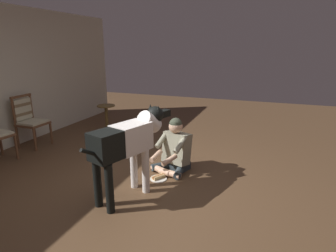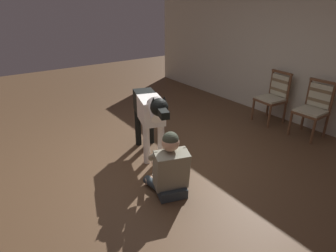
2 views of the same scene
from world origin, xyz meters
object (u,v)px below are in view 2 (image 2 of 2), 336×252
at_px(dining_chair_left_of_pair, 274,95).
at_px(person_sitting_on_floor, 170,168).
at_px(dining_chair_right_of_pair, 314,106).
at_px(hot_dog_on_plate, 161,173).
at_px(large_dog, 150,111).

distance_m(dining_chair_left_of_pair, person_sitting_on_floor, 3.06).
bearing_deg(person_sitting_on_floor, dining_chair_left_of_pair, 102.98).
xyz_separation_m(dining_chair_right_of_pair, person_sitting_on_floor, (-0.11, -2.98, -0.20)).
bearing_deg(person_sitting_on_floor, hot_dog_on_plate, 161.87).
xyz_separation_m(large_dog, hot_dog_on_plate, (0.53, -0.17, -0.71)).
distance_m(dining_chair_right_of_pair, person_sitting_on_floor, 2.99).
height_order(dining_chair_right_of_pair, hot_dog_on_plate, dining_chair_right_of_pair).
bearing_deg(large_dog, hot_dog_on_plate, -18.13).
height_order(person_sitting_on_floor, large_dog, large_dog).
distance_m(dining_chair_left_of_pair, large_dog, 2.70).
relative_size(dining_chair_right_of_pair, person_sitting_on_floor, 1.17).
xyz_separation_m(dining_chair_right_of_pair, hot_dog_on_plate, (-0.48, -2.86, -0.52)).
distance_m(person_sitting_on_floor, large_dog, 1.02).
bearing_deg(dining_chair_left_of_pair, dining_chair_right_of_pair, 0.03).
bearing_deg(dining_chair_left_of_pair, person_sitting_on_floor, -77.02).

